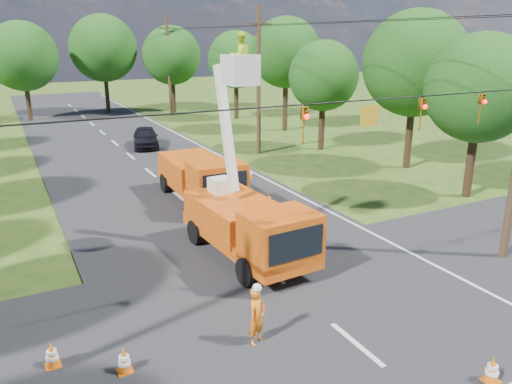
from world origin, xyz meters
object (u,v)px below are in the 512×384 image
traffic_cone_1 (492,370)px  pole_right_far (169,66)px  traffic_cone_3 (124,360)px  tree_right_c (324,76)px  ground_worker (257,316)px  tree_right_b (416,64)px  bucket_truck (248,215)px  pole_right_mid (259,80)px  distant_car (146,137)px  tree_far_c (172,55)px  second_truck (201,177)px  traffic_cone_6 (249,172)px  tree_far_b (103,48)px  tree_right_a (480,88)px  tree_right_e (236,60)px  traffic_cone_4 (52,355)px  tree_right_d (286,53)px  traffic_cone_2 (268,199)px  tree_far_a (22,56)px

traffic_cone_1 → pole_right_far: size_ratio=0.07×
traffic_cone_3 → tree_right_c: tree_right_c is taller
ground_worker → tree_right_b: 22.19m
bucket_truck → pole_right_mid: pole_right_mid is taller
distant_car → tree_right_c: size_ratio=0.57×
pole_right_mid → distant_car: bearing=140.0°
tree_right_b → tree_far_c: size_ratio=1.05×
ground_worker → tree_right_c: bearing=23.9°
second_truck → pole_right_mid: 12.10m
tree_right_b → tree_far_c: bearing=100.4°
tree_right_c → traffic_cone_6: bearing=-150.4°
pole_right_far → tree_far_b: (-5.50, 5.00, 1.70)m
ground_worker → pole_right_mid: size_ratio=0.17×
pole_right_far → tree_far_b: tree_far_b is taller
tree_right_a → tree_right_e: size_ratio=0.96×
traffic_cone_3 → traffic_cone_6: bearing=53.5°
tree_right_c → distant_car: bearing=149.8°
ground_worker → tree_far_b: size_ratio=0.16×
distant_car → tree_right_a: bearing=-45.8°
tree_right_e → tree_far_b: tree_far_b is taller
bucket_truck → pole_right_mid: bearing=57.9°
ground_worker → tree_right_b: size_ratio=0.17×
traffic_cone_4 → traffic_cone_6: 18.28m
tree_right_b → tree_far_c: (-5.50, 30.00, -0.37)m
pole_right_far → traffic_cone_3: bearing=-109.6°
pole_right_mid → tree_right_d: 9.55m
traffic_cone_3 → traffic_cone_6: 18.10m
tree_far_b → pole_right_mid: bearing=-77.6°
tree_right_c → traffic_cone_1: bearing=-115.4°
tree_right_c → second_truck: bearing=-148.7°
bucket_truck → traffic_cone_6: (5.01, 9.92, -1.35)m
traffic_cone_1 → traffic_cone_2: (1.50, 13.98, 0.00)m
traffic_cone_2 → tree_far_a: bearing=104.0°
traffic_cone_4 → tree_far_a: (2.41, 42.21, 5.83)m
traffic_cone_6 → traffic_cone_2: bearing=-106.5°
traffic_cone_3 → tree_right_e: (19.64, 35.27, 5.45)m
ground_worker → traffic_cone_3: size_ratio=2.33×
bucket_truck → tree_right_c: bearing=44.4°
pole_right_far → tree_right_e: bearing=-43.3°
second_truck → tree_right_a: size_ratio=0.81×
tree_right_e → traffic_cone_3: bearing=-119.1°
pole_right_far → ground_worker: bearing=-104.9°
traffic_cone_3 → traffic_cone_1: bearing=-29.6°
pole_right_mid → pole_right_far: bearing=90.0°
traffic_cone_4 → bucket_truck: bearing=26.1°
bucket_truck → tree_far_c: 39.07m
pole_right_far → tree_right_c: 21.52m
traffic_cone_3 → tree_right_b: size_ratio=0.07×
second_truck → distant_car: second_truck is taller
traffic_cone_6 → pole_right_mid: (3.59, 5.71, 4.75)m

